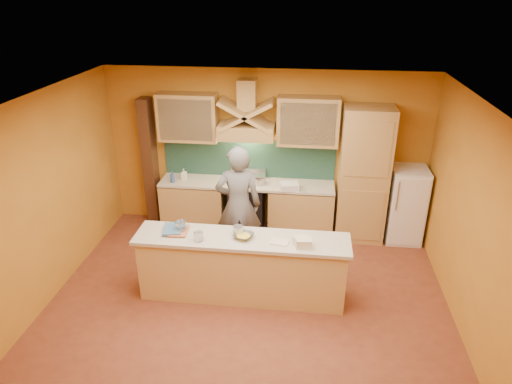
# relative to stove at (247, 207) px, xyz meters

# --- Properties ---
(floor) EXTENTS (5.50, 5.00, 0.01)m
(floor) POSITION_rel_stove_xyz_m (0.30, -2.20, -0.45)
(floor) COLOR brown
(floor) RESTS_ON ground
(ceiling) EXTENTS (5.50, 5.00, 0.01)m
(ceiling) POSITION_rel_stove_xyz_m (0.30, -2.20, 2.35)
(ceiling) COLOR white
(ceiling) RESTS_ON wall_back
(wall_back) EXTENTS (5.50, 0.02, 2.80)m
(wall_back) POSITION_rel_stove_xyz_m (0.30, 0.30, 0.95)
(wall_back) COLOR #BF7C25
(wall_back) RESTS_ON floor
(wall_front) EXTENTS (5.50, 0.02, 2.80)m
(wall_front) POSITION_rel_stove_xyz_m (0.30, -4.70, 0.95)
(wall_front) COLOR #BF7C25
(wall_front) RESTS_ON floor
(wall_left) EXTENTS (0.02, 5.00, 2.80)m
(wall_left) POSITION_rel_stove_xyz_m (-2.45, -2.20, 0.95)
(wall_left) COLOR #BF7C25
(wall_left) RESTS_ON floor
(wall_right) EXTENTS (0.02, 5.00, 2.80)m
(wall_right) POSITION_rel_stove_xyz_m (3.05, -2.20, 0.95)
(wall_right) COLOR #BF7C25
(wall_right) RESTS_ON floor
(base_cabinet_left) EXTENTS (1.10, 0.60, 0.86)m
(base_cabinet_left) POSITION_rel_stove_xyz_m (-0.95, 0.00, -0.02)
(base_cabinet_left) COLOR tan
(base_cabinet_left) RESTS_ON floor
(base_cabinet_right) EXTENTS (1.10, 0.60, 0.86)m
(base_cabinet_right) POSITION_rel_stove_xyz_m (0.95, 0.00, -0.02)
(base_cabinet_right) COLOR tan
(base_cabinet_right) RESTS_ON floor
(counter_top) EXTENTS (3.00, 0.62, 0.04)m
(counter_top) POSITION_rel_stove_xyz_m (-0.00, 0.00, 0.45)
(counter_top) COLOR beige
(counter_top) RESTS_ON base_cabinet_left
(stove) EXTENTS (0.60, 0.58, 0.90)m
(stove) POSITION_rel_stove_xyz_m (0.00, 0.00, 0.00)
(stove) COLOR black
(stove) RESTS_ON floor
(backsplash) EXTENTS (3.00, 0.03, 0.70)m
(backsplash) POSITION_rel_stove_xyz_m (-0.00, 0.28, 0.80)
(backsplash) COLOR #1C3D34
(backsplash) RESTS_ON wall_back
(range_hood) EXTENTS (0.92, 0.50, 0.24)m
(range_hood) POSITION_rel_stove_xyz_m (0.00, 0.05, 1.37)
(range_hood) COLOR tan
(range_hood) RESTS_ON wall_back
(hood_chimney) EXTENTS (0.30, 0.30, 0.50)m
(hood_chimney) POSITION_rel_stove_xyz_m (0.00, 0.15, 1.95)
(hood_chimney) COLOR tan
(hood_chimney) RESTS_ON wall_back
(upper_cabinet_left) EXTENTS (1.00, 0.35, 0.80)m
(upper_cabinet_left) POSITION_rel_stove_xyz_m (-1.00, 0.12, 1.55)
(upper_cabinet_left) COLOR tan
(upper_cabinet_left) RESTS_ON wall_back
(upper_cabinet_right) EXTENTS (1.00, 0.35, 0.80)m
(upper_cabinet_right) POSITION_rel_stove_xyz_m (1.00, 0.12, 1.55)
(upper_cabinet_right) COLOR tan
(upper_cabinet_right) RESTS_ON wall_back
(pantry_column) EXTENTS (0.80, 0.60, 2.30)m
(pantry_column) POSITION_rel_stove_xyz_m (1.95, 0.00, 0.70)
(pantry_column) COLOR tan
(pantry_column) RESTS_ON floor
(fridge) EXTENTS (0.58, 0.60, 1.30)m
(fridge) POSITION_rel_stove_xyz_m (2.70, 0.00, 0.20)
(fridge) COLOR white
(fridge) RESTS_ON floor
(trim_column_left) EXTENTS (0.20, 0.30, 2.30)m
(trim_column_left) POSITION_rel_stove_xyz_m (-1.75, 0.15, 0.70)
(trim_column_left) COLOR #472816
(trim_column_left) RESTS_ON floor
(island_body) EXTENTS (2.80, 0.55, 0.88)m
(island_body) POSITION_rel_stove_xyz_m (0.20, -1.90, -0.01)
(island_body) COLOR #DDB871
(island_body) RESTS_ON floor
(island_top) EXTENTS (2.90, 0.62, 0.05)m
(island_top) POSITION_rel_stove_xyz_m (0.20, -1.90, 0.47)
(island_top) COLOR beige
(island_top) RESTS_ON island_body
(person) EXTENTS (0.76, 0.56, 1.91)m
(person) POSITION_rel_stove_xyz_m (0.01, -0.97, 0.50)
(person) COLOR slate
(person) RESTS_ON floor
(pot_large) EXTENTS (0.32, 0.32, 0.16)m
(pot_large) POSITION_rel_stove_xyz_m (-0.17, 0.02, 0.53)
(pot_large) COLOR silver
(pot_large) RESTS_ON stove
(pot_small) EXTENTS (0.27, 0.27, 0.14)m
(pot_small) POSITION_rel_stove_xyz_m (0.22, -0.01, 0.52)
(pot_small) COLOR #BAB9C0
(pot_small) RESTS_ON stove
(soap_bottle_a) EXTENTS (0.09, 0.09, 0.19)m
(soap_bottle_a) POSITION_rel_stove_xyz_m (-1.11, 0.02, 0.56)
(soap_bottle_a) COLOR white
(soap_bottle_a) RESTS_ON counter_top
(soap_bottle_b) EXTENTS (0.11, 0.11, 0.21)m
(soap_bottle_b) POSITION_rel_stove_xyz_m (-1.26, -0.16, 0.58)
(soap_bottle_b) COLOR #32528B
(soap_bottle_b) RESTS_ON counter_top
(bowl_back) EXTENTS (0.27, 0.27, 0.07)m
(bowl_back) POSITION_rel_stove_xyz_m (0.79, -0.12, 0.50)
(bowl_back) COLOR white
(bowl_back) RESTS_ON counter_top
(dish_rack) EXTENTS (0.34, 0.28, 0.11)m
(dish_rack) POSITION_rel_stove_xyz_m (0.75, -0.20, 0.52)
(dish_rack) COLOR white
(dish_rack) RESTS_ON counter_top
(book_lower) EXTENTS (0.27, 0.35, 0.03)m
(book_lower) POSITION_rel_stove_xyz_m (-0.80, -1.87, 0.51)
(book_lower) COLOR #BA6442
(book_lower) RESTS_ON island_top
(book_upper) EXTENTS (0.30, 0.37, 0.03)m
(book_upper) POSITION_rel_stove_xyz_m (-0.89, -1.86, 0.53)
(book_upper) COLOR #40668E
(book_upper) RESTS_ON island_top
(jar_large) EXTENTS (0.18, 0.18, 0.15)m
(jar_large) POSITION_rel_stove_xyz_m (-0.65, -1.84, 0.57)
(jar_large) COLOR silver
(jar_large) RESTS_ON island_top
(jar_small) EXTENTS (0.13, 0.13, 0.12)m
(jar_small) POSITION_rel_stove_xyz_m (-0.35, -2.05, 0.56)
(jar_small) COLOR silver
(jar_small) RESTS_ON island_top
(kitchen_scale) EXTENTS (0.15, 0.15, 0.10)m
(kitchen_scale) POSITION_rel_stove_xyz_m (0.14, -1.82, 0.55)
(kitchen_scale) COLOR silver
(kitchen_scale) RESTS_ON island_top
(mixing_bowl) EXTENTS (0.34, 0.34, 0.06)m
(mixing_bowl) POSITION_rel_stove_xyz_m (0.22, -1.91, 0.53)
(mixing_bowl) COLOR silver
(mixing_bowl) RESTS_ON island_top
(cloth) EXTENTS (0.26, 0.21, 0.02)m
(cloth) POSITION_rel_stove_xyz_m (0.71, -1.97, 0.50)
(cloth) COLOR beige
(cloth) RESTS_ON island_top
(grocery_bag_a) EXTENTS (0.23, 0.22, 0.12)m
(grocery_bag_a) POSITION_rel_stove_xyz_m (0.99, -1.98, 0.55)
(grocery_bag_a) COLOR beige
(grocery_bag_a) RESTS_ON island_top
(grocery_bag_b) EXTENTS (0.21, 0.17, 0.12)m
(grocery_bag_b) POSITION_rel_stove_xyz_m (1.03, -2.04, 0.56)
(grocery_bag_b) COLOR beige
(grocery_bag_b) RESTS_ON island_top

